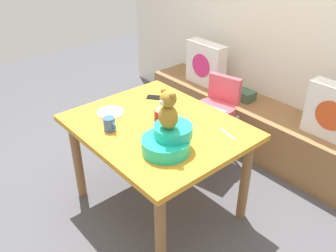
% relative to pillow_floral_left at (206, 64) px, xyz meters
% --- Properties ---
extents(ground_plane, '(8.00, 8.00, 0.00)m').
position_rel_pillow_floral_left_xyz_m(ground_plane, '(0.70, -1.22, -0.68)').
color(ground_plane, '#4C4C51').
extents(back_wall, '(4.40, 0.10, 2.60)m').
position_rel_pillow_floral_left_xyz_m(back_wall, '(0.70, 0.29, 0.62)').
color(back_wall, silver).
rests_on(back_wall, ground_plane).
extents(window_bench, '(2.60, 0.44, 0.46)m').
position_rel_pillow_floral_left_xyz_m(window_bench, '(0.70, 0.02, -0.45)').
color(window_bench, olive).
rests_on(window_bench, ground_plane).
extents(pillow_floral_left, '(0.44, 0.15, 0.44)m').
position_rel_pillow_floral_left_xyz_m(pillow_floral_left, '(0.00, 0.00, 0.00)').
color(pillow_floral_left, white).
rests_on(pillow_floral_left, window_bench).
extents(pillow_floral_right, '(0.44, 0.15, 0.44)m').
position_rel_pillow_floral_left_xyz_m(pillow_floral_right, '(1.38, 0.00, 0.00)').
color(pillow_floral_right, white).
rests_on(pillow_floral_right, window_bench).
extents(book_stack, '(0.20, 0.14, 0.09)m').
position_rel_pillow_floral_left_xyz_m(book_stack, '(0.50, 0.02, -0.17)').
color(book_stack, '#395B42').
rests_on(book_stack, window_bench).
extents(dining_table, '(1.19, 0.98, 0.74)m').
position_rel_pillow_floral_left_xyz_m(dining_table, '(0.70, -1.22, -0.04)').
color(dining_table, orange).
rests_on(dining_table, ground_plane).
extents(highchair, '(0.39, 0.50, 0.79)m').
position_rel_pillow_floral_left_xyz_m(highchair, '(0.54, -0.42, -0.16)').
color(highchair, '#D84C59').
rests_on(highchair, ground_plane).
extents(infant_seat_teal, '(0.30, 0.33, 0.16)m').
position_rel_pillow_floral_left_xyz_m(infant_seat_teal, '(0.98, -1.36, 0.13)').
color(infant_seat_teal, '#1BBC9A').
rests_on(infant_seat_teal, dining_table).
extents(teddy_bear, '(0.13, 0.12, 0.25)m').
position_rel_pillow_floral_left_xyz_m(teddy_bear, '(0.98, -1.36, 0.34)').
color(teddy_bear, olive).
rests_on(teddy_bear, infant_seat_teal).
extents(ketchup_bottle, '(0.07, 0.07, 0.18)m').
position_rel_pillow_floral_left_xyz_m(ketchup_bottle, '(0.77, -1.25, 0.15)').
color(ketchup_bottle, red).
rests_on(ketchup_bottle, dining_table).
extents(coffee_mug, '(0.12, 0.08, 0.09)m').
position_rel_pillow_floral_left_xyz_m(coffee_mug, '(0.55, -1.50, 0.11)').
color(coffee_mug, '#335999').
rests_on(coffee_mug, dining_table).
extents(dinner_plate_near, '(0.20, 0.20, 0.01)m').
position_rel_pillow_floral_left_xyz_m(dinner_plate_near, '(0.35, -1.37, 0.07)').
color(dinner_plate_near, white).
rests_on(dinner_plate_near, dining_table).
extents(cell_phone, '(0.16, 0.15, 0.01)m').
position_rel_pillow_floral_left_xyz_m(cell_phone, '(0.37, -0.96, 0.06)').
color(cell_phone, black).
rests_on(cell_phone, dining_table).
extents(table_fork, '(0.17, 0.05, 0.01)m').
position_rel_pillow_floral_left_xyz_m(table_fork, '(1.10, -0.94, 0.06)').
color(table_fork, silver).
rests_on(table_fork, dining_table).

